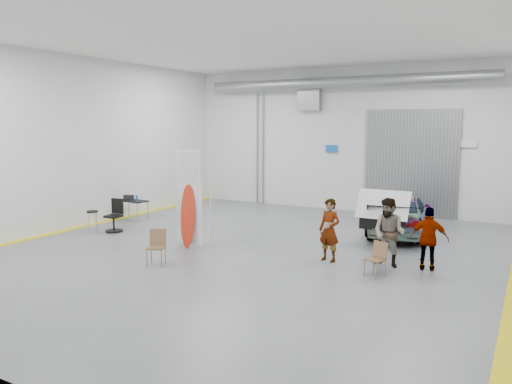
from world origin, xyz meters
The scene contains 13 objects.
ground centered at (0.00, 0.00, 0.00)m, with size 16.00×16.00×0.00m, color slate.
room_shell centered at (0.24, 2.22, 4.08)m, with size 14.02×16.18×6.01m.
sedan_car centered at (3.24, 4.51, 0.66)m, with size 1.86×4.57×1.33m, color silver.
person_a centered at (2.42, 0.18, 0.85)m, with size 0.61×0.40×1.69m, color #986B53.
person_b centered at (3.93, 0.45, 0.89)m, with size 0.87×0.67×1.78m, color slate.
person_c centered at (4.89, 0.60, 0.80)m, with size 0.93×0.38×1.61m, color brown.
surfboard_display centered at (-1.73, -0.48, 1.25)m, with size 0.88×0.25×3.09m.
folding_chair_near centered at (-1.34, -2.38, 0.29)m, with size 0.57×0.61×0.92m.
folding_chair_far centered at (3.89, -0.60, 0.26)m, with size 0.51×0.54×0.84m.
shop_stool centered at (-5.78, -0.42, 0.37)m, with size 0.38×0.38×0.75m.
work_table centered at (-6.27, 1.97, 0.75)m, with size 1.26×0.74×0.98m.
office_chair centered at (-5.27, 0.10, 0.48)m, with size 0.58×0.58×1.10m.
trunk_lid centered at (3.24, 2.47, 1.35)m, with size 1.55×0.94×0.04m, color silver.
Camera 1 is at (7.06, -12.08, 3.64)m, focal length 35.00 mm.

